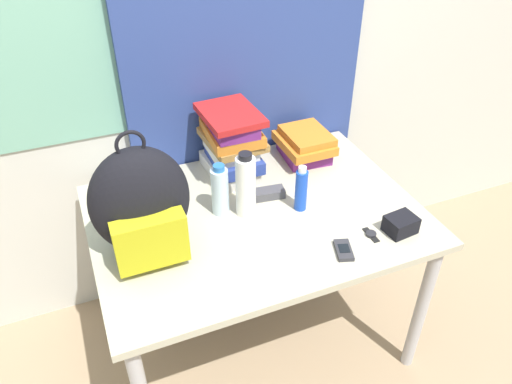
{
  "coord_description": "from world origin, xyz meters",
  "views": [
    {
      "loc": [
        -0.57,
        -0.94,
        1.9
      ],
      "look_at": [
        0.0,
        0.44,
        0.82
      ],
      "focal_mm": 35.0,
      "sensor_mm": 36.0,
      "label": 1
    }
  ],
  "objects_px": {
    "sunglasses_case": "(266,194)",
    "camera_pouch": "(401,224)",
    "book_stack_left": "(231,143)",
    "wristwatch": "(371,234)",
    "water_bottle": "(220,191)",
    "sunscreen_bottle": "(301,189)",
    "cell_phone": "(344,250)",
    "book_stack_center": "(305,145)",
    "backpack": "(141,205)",
    "sports_bottle": "(246,186)"
  },
  "relations": [
    {
      "from": "camera_pouch",
      "to": "wristwatch",
      "type": "relative_size",
      "value": 1.4
    },
    {
      "from": "sunglasses_case",
      "to": "camera_pouch",
      "type": "height_order",
      "value": "camera_pouch"
    },
    {
      "from": "backpack",
      "to": "cell_phone",
      "type": "relative_size",
      "value": 4.12
    },
    {
      "from": "book_stack_left",
      "to": "wristwatch",
      "type": "xyz_separation_m",
      "value": [
        0.32,
        -0.57,
        -0.15
      ]
    },
    {
      "from": "sports_bottle",
      "to": "backpack",
      "type": "bearing_deg",
      "value": -171.48
    },
    {
      "from": "cell_phone",
      "to": "camera_pouch",
      "type": "bearing_deg",
      "value": 4.35
    },
    {
      "from": "sports_bottle",
      "to": "sunglasses_case",
      "type": "relative_size",
      "value": 1.69
    },
    {
      "from": "sunglasses_case",
      "to": "camera_pouch",
      "type": "bearing_deg",
      "value": -45.33
    },
    {
      "from": "wristwatch",
      "to": "cell_phone",
      "type": "bearing_deg",
      "value": -164.3
    },
    {
      "from": "cell_phone",
      "to": "book_stack_center",
      "type": "bearing_deg",
      "value": 75.96
    },
    {
      "from": "water_bottle",
      "to": "wristwatch",
      "type": "height_order",
      "value": "water_bottle"
    },
    {
      "from": "camera_pouch",
      "to": "sunglasses_case",
      "type": "bearing_deg",
      "value": 134.67
    },
    {
      "from": "sunscreen_bottle",
      "to": "cell_phone",
      "type": "relative_size",
      "value": 1.7
    },
    {
      "from": "backpack",
      "to": "cell_phone",
      "type": "bearing_deg",
      "value": -23.92
    },
    {
      "from": "water_bottle",
      "to": "sunglasses_case",
      "type": "distance_m",
      "value": 0.21
    },
    {
      "from": "water_bottle",
      "to": "sunscreen_bottle",
      "type": "bearing_deg",
      "value": -18.16
    },
    {
      "from": "sunglasses_case",
      "to": "book_stack_center",
      "type": "bearing_deg",
      "value": 37.36
    },
    {
      "from": "book_stack_left",
      "to": "wristwatch",
      "type": "relative_size",
      "value": 3.63
    },
    {
      "from": "water_bottle",
      "to": "cell_phone",
      "type": "relative_size",
      "value": 1.89
    },
    {
      "from": "book_stack_center",
      "to": "water_bottle",
      "type": "bearing_deg",
      "value": -153.92
    },
    {
      "from": "water_bottle",
      "to": "sunglasses_case",
      "type": "bearing_deg",
      "value": 5.59
    },
    {
      "from": "water_bottle",
      "to": "wristwatch",
      "type": "relative_size",
      "value": 2.56
    },
    {
      "from": "book_stack_center",
      "to": "water_bottle",
      "type": "height_order",
      "value": "water_bottle"
    },
    {
      "from": "cell_phone",
      "to": "sunglasses_case",
      "type": "distance_m",
      "value": 0.41
    },
    {
      "from": "book_stack_left",
      "to": "sports_bottle",
      "type": "relative_size",
      "value": 1.14
    },
    {
      "from": "backpack",
      "to": "wristwatch",
      "type": "height_order",
      "value": "backpack"
    },
    {
      "from": "sports_bottle",
      "to": "sunscreen_bottle",
      "type": "distance_m",
      "value": 0.21
    },
    {
      "from": "book_stack_left",
      "to": "wristwatch",
      "type": "height_order",
      "value": "book_stack_left"
    },
    {
      "from": "backpack",
      "to": "wristwatch",
      "type": "xyz_separation_m",
      "value": [
        0.76,
        -0.24,
        -0.19
      ]
    },
    {
      "from": "book_stack_left",
      "to": "water_bottle",
      "type": "height_order",
      "value": "book_stack_left"
    },
    {
      "from": "backpack",
      "to": "book_stack_left",
      "type": "xyz_separation_m",
      "value": [
        0.43,
        0.33,
        -0.04
      ]
    },
    {
      "from": "book_stack_center",
      "to": "sunscreen_bottle",
      "type": "distance_m",
      "value": 0.37
    },
    {
      "from": "cell_phone",
      "to": "camera_pouch",
      "type": "xyz_separation_m",
      "value": [
        0.24,
        0.02,
        0.02
      ]
    },
    {
      "from": "sports_bottle",
      "to": "wristwatch",
      "type": "xyz_separation_m",
      "value": [
        0.37,
        -0.3,
        -0.12
      ]
    },
    {
      "from": "water_bottle",
      "to": "sunscreen_bottle",
      "type": "distance_m",
      "value": 0.3
    },
    {
      "from": "water_bottle",
      "to": "sunscreen_bottle",
      "type": "xyz_separation_m",
      "value": [
        0.29,
        -0.09,
        -0.01
      ]
    },
    {
      "from": "water_bottle",
      "to": "camera_pouch",
      "type": "distance_m",
      "value": 0.67
    },
    {
      "from": "backpack",
      "to": "water_bottle",
      "type": "distance_m",
      "value": 0.33
    },
    {
      "from": "camera_pouch",
      "to": "sports_bottle",
      "type": "bearing_deg",
      "value": 146.48
    },
    {
      "from": "camera_pouch",
      "to": "wristwatch",
      "type": "xyz_separation_m",
      "value": [
        -0.11,
        0.02,
        -0.03
      ]
    },
    {
      "from": "sunscreen_bottle",
      "to": "wristwatch",
      "type": "bearing_deg",
      "value": -55.5
    },
    {
      "from": "book_stack_center",
      "to": "sunscreen_bottle",
      "type": "relative_size",
      "value": 1.33
    },
    {
      "from": "water_bottle",
      "to": "sunscreen_bottle",
      "type": "relative_size",
      "value": 1.11
    },
    {
      "from": "book_stack_center",
      "to": "camera_pouch",
      "type": "bearing_deg",
      "value": -80.95
    },
    {
      "from": "cell_phone",
      "to": "camera_pouch",
      "type": "distance_m",
      "value": 0.25
    },
    {
      "from": "camera_pouch",
      "to": "backpack",
      "type": "bearing_deg",
      "value": 163.46
    },
    {
      "from": "cell_phone",
      "to": "sunscreen_bottle",
      "type": "bearing_deg",
      "value": 96.1
    },
    {
      "from": "book_stack_left",
      "to": "book_stack_center",
      "type": "bearing_deg",
      "value": -0.22
    },
    {
      "from": "book_stack_left",
      "to": "book_stack_center",
      "type": "distance_m",
      "value": 0.35
    },
    {
      "from": "book_stack_center",
      "to": "camera_pouch",
      "type": "distance_m",
      "value": 0.59
    }
  ]
}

